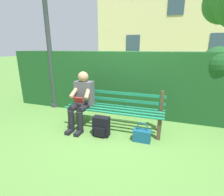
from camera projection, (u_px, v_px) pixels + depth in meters
ground at (113, 128)px, 3.62m from camera, size 60.00×60.00×0.00m
park_bench at (114, 108)px, 3.56m from camera, size 2.04×0.51×0.84m
person_seated at (82, 98)px, 3.56m from camera, size 0.44×0.73×1.18m
hedge_backdrop at (130, 81)px, 4.40m from camera, size 6.44×0.87×1.68m
building_facade at (174, 22)px, 11.26m from camera, size 9.78×2.98×6.58m
backpack at (101, 127)px, 3.26m from camera, size 0.31×0.24×0.39m
handbag at (142, 135)px, 3.08m from camera, size 0.31×0.16×0.37m
lamp_post at (48, 30)px, 4.37m from camera, size 0.28×0.28×3.57m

